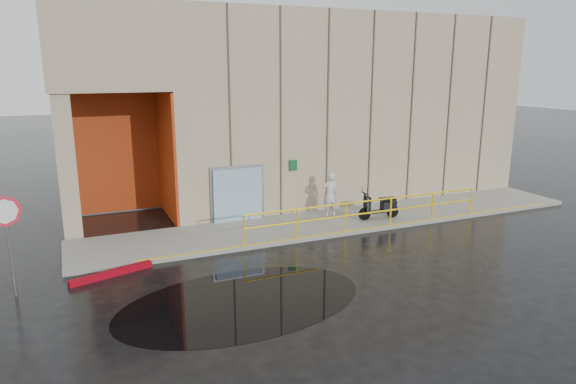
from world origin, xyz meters
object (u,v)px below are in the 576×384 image
person (330,195)px  stop_sign (6,224)px  red_curb (112,273)px  scooter (380,200)px

person → stop_sign: (-10.76, -2.84, 0.94)m
person → stop_sign: size_ratio=0.65×
person → red_curb: size_ratio=0.73×
stop_sign → red_curb: 3.08m
person → scooter: bearing=146.6°
person → red_curb: (-8.34, -2.47, -0.93)m
person → scooter: person is taller
scooter → stop_sign: bearing=-166.4°
person → scooter: size_ratio=1.03×
scooter → red_curb: scooter is taller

